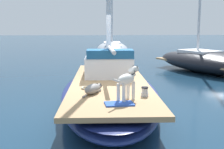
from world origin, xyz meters
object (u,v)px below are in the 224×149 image
at_px(deck_towel, 119,104).
at_px(moored_boat_far_astern, 112,49).
at_px(dog_grey, 93,89).
at_px(deck_winch, 145,92).
at_px(moored_boat_starboard_side, 206,61).
at_px(sailboat_main, 109,92).
at_px(dog_white, 127,80).
at_px(coiled_rope, 88,88).

bearing_deg(deck_towel, moored_boat_far_astern, 86.44).
relative_size(dog_grey, deck_winch, 4.26).
xyz_separation_m(deck_winch, deck_towel, (-0.62, -0.64, -0.08)).
distance_m(dog_grey, moored_boat_starboard_side, 8.77).
relative_size(sailboat_main, dog_white, 9.42).
relative_size(dog_white, moored_boat_far_astern, 0.12).
height_order(dog_grey, moored_boat_starboard_side, moored_boat_starboard_side).
xyz_separation_m(coiled_rope, moored_boat_starboard_side, (5.52, 6.41, -0.15)).
height_order(dog_white, coiled_rope, dog_white).
relative_size(dog_grey, dog_white, 1.15).
height_order(sailboat_main, dog_white, dog_white).
bearing_deg(moored_boat_far_astern, coiled_rope, -96.57).
bearing_deg(deck_winch, moored_boat_far_astern, 88.70).
distance_m(dog_white, coiled_rope, 1.50).
bearing_deg(deck_winch, coiled_rope, 145.20).
xyz_separation_m(dog_grey, coiled_rope, (-0.13, 0.50, -0.08)).
height_order(dog_grey, moored_boat_far_astern, moored_boat_far_astern).
bearing_deg(dog_grey, moored_boat_starboard_side, 52.09).
bearing_deg(moored_boat_far_astern, sailboat_main, -94.42).
relative_size(coiled_rope, moored_boat_starboard_side, 0.05).
bearing_deg(moored_boat_far_astern, deck_towel, -93.56).
bearing_deg(dog_white, dog_grey, 135.70).
height_order(deck_towel, moored_boat_far_astern, moored_boat_far_astern).
bearing_deg(coiled_rope, dog_grey, -75.42).
distance_m(dog_grey, deck_winch, 1.18).
relative_size(dog_white, deck_towel, 1.39).
xyz_separation_m(deck_winch, moored_boat_far_astern, (0.33, 14.63, -0.21)).
xyz_separation_m(dog_grey, moored_boat_starboard_side, (5.38, 6.91, -0.23)).
distance_m(coiled_rope, deck_towel, 1.64).
distance_m(deck_winch, deck_towel, 0.90).
bearing_deg(dog_white, deck_towel, -120.87).
xyz_separation_m(dog_white, moored_boat_far_astern, (0.76, 14.95, -0.53)).
relative_size(dog_grey, moored_boat_far_astern, 0.14).
bearing_deg(moored_boat_starboard_side, deck_towel, -121.64).
bearing_deg(deck_winch, dog_grey, 161.87).
bearing_deg(dog_grey, coiled_rope, 104.58).
bearing_deg(deck_winch, dog_white, -143.35).
bearing_deg(moored_boat_starboard_side, dog_white, -121.67).
bearing_deg(deck_winch, deck_towel, -133.94).
distance_m(coiled_rope, moored_boat_starboard_side, 8.46).
height_order(coiled_rope, moored_boat_starboard_side, moored_boat_starboard_side).
distance_m(deck_towel, moored_boat_far_astern, 15.30).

